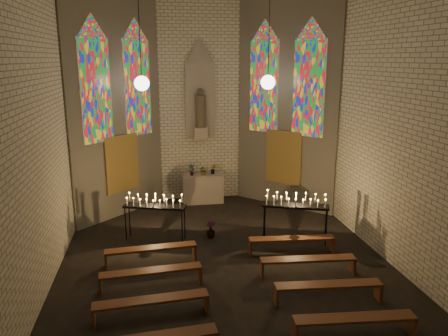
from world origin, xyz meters
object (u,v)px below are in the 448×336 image
(altar, at_px, (203,188))
(votive_stand_right, at_px, (296,202))
(aisle_flower_pot, at_px, (211,230))
(votive_stand_left, at_px, (154,203))

(altar, distance_m, votive_stand_right, 4.36)
(aisle_flower_pot, xyz_separation_m, votive_stand_right, (2.25, -0.60, 0.88))
(aisle_flower_pot, bearing_deg, altar, 87.41)
(votive_stand_left, bearing_deg, altar, 78.54)
(altar, xyz_separation_m, votive_stand_left, (-1.67, -3.05, 0.57))
(altar, relative_size, votive_stand_right, 0.77)
(aisle_flower_pot, height_order, votive_stand_right, votive_stand_right)
(votive_stand_left, xyz_separation_m, votive_stand_right, (3.78, -0.71, 0.05))
(aisle_flower_pot, relative_size, votive_stand_right, 0.26)
(aisle_flower_pot, relative_size, votive_stand_left, 0.27)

